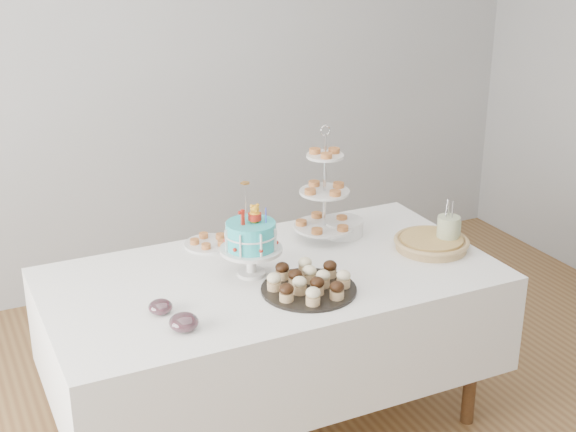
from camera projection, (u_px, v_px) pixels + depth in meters
name	position (u px, v px, depth m)	size (l,w,h in m)	color
walls	(304.00, 162.00, 2.96)	(5.04, 4.04, 2.70)	#ADB0B3
table	(272.00, 320.00, 3.51)	(1.92, 1.02, 0.77)	white
birthday_cake	(251.00, 251.00, 3.37)	(0.27, 0.27, 0.41)	silver
cupcake_tray	(309.00, 281.00, 3.25)	(0.39, 0.39, 0.09)	black
pie	(431.00, 243.00, 3.65)	(0.34, 0.34, 0.05)	tan
tiered_stand	(324.00, 192.00, 3.70)	(0.28, 0.28, 0.55)	silver
plate_stack	(343.00, 227.00, 3.81)	(0.19, 0.19, 0.08)	silver
pastry_plate	(209.00, 242.00, 3.70)	(0.23, 0.23, 0.03)	silver
jam_bowl_a	(184.00, 322.00, 2.96)	(0.11, 0.11, 0.07)	silver
jam_bowl_b	(160.00, 307.00, 3.08)	(0.09, 0.09, 0.06)	silver
utensil_pitcher	(448.00, 231.00, 3.65)	(0.11, 0.10, 0.23)	beige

